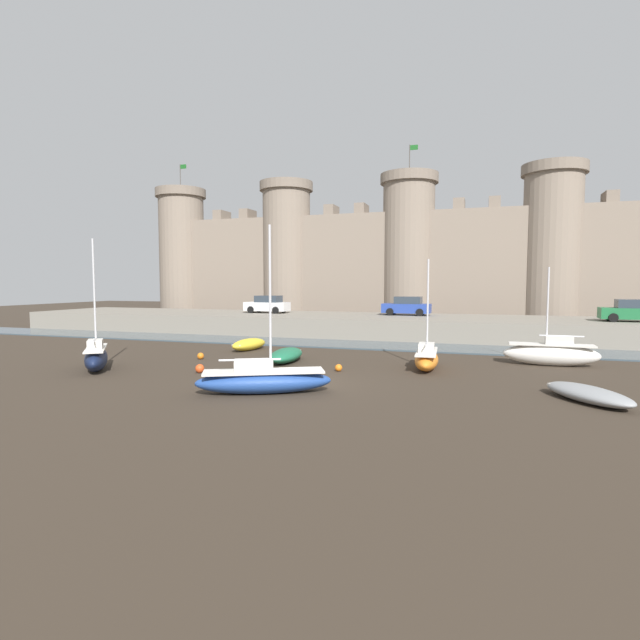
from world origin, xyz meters
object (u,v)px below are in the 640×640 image
(mooring_buoy_off_centre, at_px, (200,369))
(car_quay_west, at_px, (407,306))
(sailboat_foreground_left, at_px, (551,353))
(mooring_buoy_near_channel, at_px, (201,356))
(rowboat_foreground_centre, at_px, (588,394))
(car_quay_centre_west, at_px, (632,311))
(rowboat_near_channel_left, at_px, (286,355))
(mooring_buoy_mid_mud, at_px, (339,368))
(mooring_buoy_near_shore, at_px, (308,371))
(sailboat_midflat_left, at_px, (96,357))
(sailboat_midflat_right, at_px, (263,379))
(sailboat_midflat_centre, at_px, (427,358))
(car_quay_east, at_px, (267,305))
(rowboat_foreground_right, at_px, (249,344))

(mooring_buoy_off_centre, distance_m, car_quay_west, 23.12)
(sailboat_foreground_left, bearing_deg, mooring_buoy_near_channel, -168.37)
(rowboat_foreground_centre, height_order, car_quay_centre_west, car_quay_centre_west)
(rowboat_foreground_centre, bearing_deg, rowboat_near_channel_left, 159.85)
(mooring_buoy_mid_mud, height_order, mooring_buoy_off_centre, mooring_buoy_off_centre)
(mooring_buoy_near_shore, relative_size, mooring_buoy_near_channel, 0.94)
(sailboat_midflat_left, relative_size, rowboat_foreground_centre, 1.65)
(mooring_buoy_mid_mud, bearing_deg, sailboat_foreground_left, 26.75)
(mooring_buoy_off_centre, bearing_deg, car_quay_west, 72.02)
(sailboat_midflat_left, relative_size, mooring_buoy_mid_mud, 18.34)
(sailboat_midflat_right, distance_m, car_quay_west, 25.25)
(mooring_buoy_mid_mud, xyz_separation_m, mooring_buoy_near_channel, (-8.80, 1.32, 0.01))
(sailboat_midflat_centre, bearing_deg, sailboat_foreground_left, 27.14)
(mooring_buoy_near_channel, height_order, car_quay_east, car_quay_east)
(rowboat_foreground_centre, height_order, rowboat_foreground_right, rowboat_foreground_right)
(sailboat_midflat_left, bearing_deg, mooring_buoy_near_shore, 11.74)
(rowboat_foreground_right, distance_m, car_quay_east, 13.68)
(sailboat_midflat_centre, height_order, mooring_buoy_off_centre, sailboat_midflat_centre)
(rowboat_near_channel_left, height_order, mooring_buoy_mid_mud, rowboat_near_channel_left)
(sailboat_foreground_left, relative_size, rowboat_foreground_right, 1.55)
(sailboat_foreground_left, relative_size, car_quay_east, 1.28)
(mooring_buoy_near_channel, xyz_separation_m, car_quay_west, (9.44, 18.00, 2.24))
(sailboat_midflat_centre, xyz_separation_m, rowboat_foreground_right, (-12.05, 3.76, -0.17))
(mooring_buoy_near_shore, relative_size, car_quay_east, 0.09)
(rowboat_foreground_centre, relative_size, sailboat_foreground_left, 0.77)
(mooring_buoy_near_shore, relative_size, car_quay_west, 0.09)
(sailboat_midflat_right, distance_m, rowboat_foreground_right, 13.20)
(mooring_buoy_mid_mud, height_order, car_quay_centre_west, car_quay_centre_west)
(sailboat_foreground_left, relative_size, mooring_buoy_mid_mud, 14.49)
(sailboat_midflat_centre, distance_m, sailboat_foreground_left, 7.09)
(sailboat_midflat_right, height_order, sailboat_foreground_left, sailboat_midflat_right)
(mooring_buoy_off_centre, height_order, car_quay_west, car_quay_west)
(mooring_buoy_off_centre, bearing_deg, rowboat_near_channel_left, 58.36)
(sailboat_foreground_left, xyz_separation_m, car_quay_west, (-9.85, 14.03, 1.76))
(sailboat_midflat_centre, relative_size, car_quay_west, 1.38)
(mooring_buoy_off_centre, relative_size, car_quay_east, 0.11)
(rowboat_foreground_right, relative_size, car_quay_west, 0.83)
(rowboat_near_channel_left, relative_size, rowboat_foreground_right, 1.17)
(sailboat_midflat_left, distance_m, mooring_buoy_near_channel, 5.79)
(sailboat_midflat_centre, distance_m, car_quay_centre_west, 20.02)
(sailboat_foreground_left, relative_size, car_quay_west, 1.28)
(sailboat_foreground_left, distance_m, mooring_buoy_near_channel, 19.70)
(sailboat_foreground_left, bearing_deg, car_quay_east, 149.61)
(car_quay_centre_west, bearing_deg, sailboat_midflat_centre, -130.69)
(sailboat_midflat_left, height_order, rowboat_near_channel_left, sailboat_midflat_left)
(sailboat_foreground_left, xyz_separation_m, rowboat_near_channel_left, (-14.15, -3.31, -0.28))
(mooring_buoy_mid_mud, height_order, car_quay_west, car_quay_west)
(mooring_buoy_near_shore, bearing_deg, sailboat_midflat_centre, 31.80)
(mooring_buoy_near_channel, bearing_deg, car_quay_west, 62.32)
(rowboat_near_channel_left, xyz_separation_m, rowboat_foreground_right, (-4.21, 3.83, 0.00))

